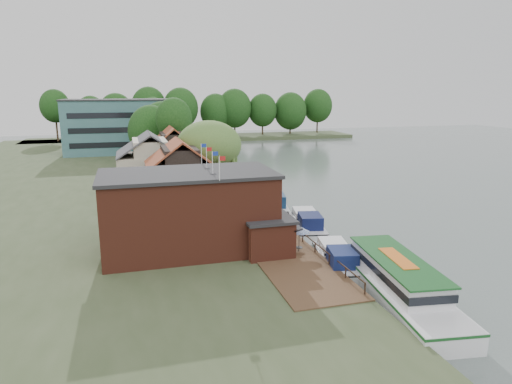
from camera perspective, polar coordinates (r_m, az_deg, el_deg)
ground at (r=48.41m, az=10.83°, el=-6.05°), size 260.00×260.00×0.00m
land_bank at (r=77.82m, az=-22.17°, el=0.72°), size 50.00×140.00×1.00m
quay_deck at (r=54.39m, az=-1.45°, el=-2.58°), size 6.00×50.00×0.10m
quay_rail at (r=55.44m, az=1.12°, el=-1.80°), size 0.20×49.00×1.00m
pub at (r=41.85m, az=-5.70°, el=-2.21°), size 20.00×11.00×7.30m
hotel_block at (r=111.16m, az=-16.46°, el=7.93°), size 25.40×12.40×12.30m
cottage_a at (r=56.09m, az=-9.45°, el=2.12°), size 8.60×7.60×8.50m
cottage_b at (r=65.70m, az=-13.06°, el=3.50°), size 9.60×8.60×8.50m
cottage_c at (r=74.86m, az=-10.36°, el=4.71°), size 7.60×7.60×8.50m
willow at (r=61.44m, az=-5.84°, el=4.05°), size 8.60×8.60×10.43m
umbrella_0 at (r=41.28m, az=5.41°, el=-5.84°), size 1.97×1.97×2.38m
umbrella_1 at (r=43.25m, az=3.11°, el=-4.93°), size 2.15×2.15×2.38m
umbrella_2 at (r=46.79m, az=2.29°, el=-3.55°), size 2.05×2.05×2.38m
umbrella_3 at (r=48.90m, az=0.98°, el=-2.82°), size 2.30×2.30×2.38m
umbrella_4 at (r=52.71m, az=-0.66°, el=-1.68°), size 2.10×2.10×2.38m
cruiser_0 at (r=40.91m, az=10.07°, el=-7.82°), size 5.06×10.11×2.34m
cruiser_1 at (r=50.58m, az=6.39°, el=-3.61°), size 5.33×10.65×2.48m
cruiser_2 at (r=58.88m, az=2.12°, el=-1.11°), size 5.59×11.29×2.66m
cruiser_3 at (r=70.19m, az=-0.38°, el=1.07°), size 5.77×10.63×2.46m
tour_boat at (r=35.56m, az=17.63°, el=-10.65°), size 6.13×15.36×3.26m
swan at (r=38.87m, az=16.42°, el=-10.79°), size 0.44×0.44×0.44m
bank_tree_0 at (r=82.11m, az=-10.15°, el=7.01°), size 6.36×6.36×13.07m
bank_tree_1 at (r=89.77m, az=-12.91°, el=6.90°), size 8.75×8.75×11.61m
bank_tree_2 at (r=99.58m, az=-11.62°, el=7.61°), size 8.79×8.79×12.00m
bank_tree_3 at (r=121.47m, az=-11.72°, el=8.40°), size 6.96×6.96×11.70m
bank_tree_4 at (r=125.79m, az=-12.70°, el=8.68°), size 6.21×6.21×12.53m
bank_tree_5 at (r=134.87m, az=-12.62°, el=8.59°), size 6.91×6.91×10.90m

